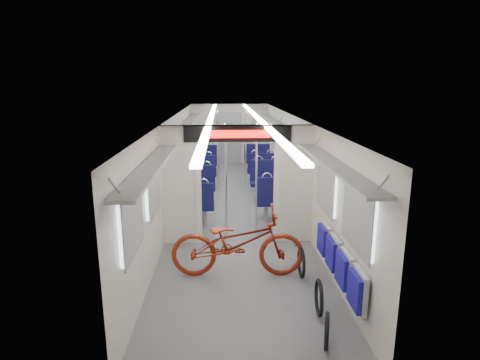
% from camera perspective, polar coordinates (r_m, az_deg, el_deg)
% --- Properties ---
extents(carriage, '(12.00, 12.02, 2.31)m').
position_cam_1_polar(carriage, '(9.38, -0.76, 4.01)').
color(carriage, '#515456').
rests_on(carriage, ground).
extents(bicycle, '(2.16, 0.80, 1.13)m').
position_cam_1_polar(bicycle, '(6.53, -0.33, -8.90)').
color(bicycle, maroon).
rests_on(bicycle, ground).
extents(flip_bench, '(0.12, 2.11, 0.52)m').
position_cam_1_polar(flip_bench, '(6.01, 13.81, -11.19)').
color(flip_bench, gray).
rests_on(flip_bench, carriage).
extents(bike_hoop_a, '(0.17, 0.45, 0.45)m').
position_cam_1_polar(bike_hoop_a, '(5.15, 12.21, -20.50)').
color(bike_hoop_a, black).
rests_on(bike_hoop_a, ground).
extents(bike_hoop_b, '(0.09, 0.51, 0.51)m').
position_cam_1_polar(bike_hoop_b, '(5.73, 11.14, -16.30)').
color(bike_hoop_b, black).
rests_on(bike_hoop_b, ground).
extents(bike_hoop_c, '(0.05, 0.50, 0.50)m').
position_cam_1_polar(bike_hoop_c, '(6.67, 8.71, -11.70)').
color(bike_hoop_c, black).
rests_on(bike_hoop_c, ground).
extents(seat_bay_near_left, '(0.90, 2.02, 1.08)m').
position_cam_1_polar(seat_bay_near_left, '(9.69, -6.29, -1.60)').
color(seat_bay_near_left, '#0C0C36').
rests_on(seat_bay_near_left, ground).
extents(seat_bay_near_right, '(0.94, 2.20, 1.14)m').
position_cam_1_polar(seat_bay_near_right, '(10.08, 4.50, -0.81)').
color(seat_bay_near_right, '#0C0C36').
rests_on(seat_bay_near_right, ground).
extents(seat_bay_far_left, '(0.92, 2.13, 1.12)m').
position_cam_1_polar(seat_bay_far_left, '(12.92, -5.38, 2.33)').
color(seat_bay_far_left, '#0C0C36').
rests_on(seat_bay_far_left, ground).
extents(seat_bay_far_right, '(0.90, 2.04, 1.09)m').
position_cam_1_polar(seat_bay_far_right, '(13.30, 2.77, 2.64)').
color(seat_bay_far_right, '#0C0C36').
rests_on(seat_bay_far_right, ground).
extents(stanchion_near_left, '(0.04, 0.04, 2.30)m').
position_cam_1_polar(stanchion_near_left, '(8.12, -2.01, -0.02)').
color(stanchion_near_left, silver).
rests_on(stanchion_near_left, ground).
extents(stanchion_near_right, '(0.04, 0.04, 2.30)m').
position_cam_1_polar(stanchion_near_right, '(8.21, 2.33, 0.11)').
color(stanchion_near_right, silver).
rests_on(stanchion_near_right, ground).
extents(stanchion_far_left, '(0.05, 0.05, 2.30)m').
position_cam_1_polar(stanchion_far_left, '(11.72, -3.10, 4.18)').
color(stanchion_far_left, silver).
rests_on(stanchion_far_left, ground).
extents(stanchion_far_right, '(0.05, 0.05, 2.30)m').
position_cam_1_polar(stanchion_far_right, '(11.63, 0.81, 4.13)').
color(stanchion_far_right, silver).
rests_on(stanchion_far_right, ground).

